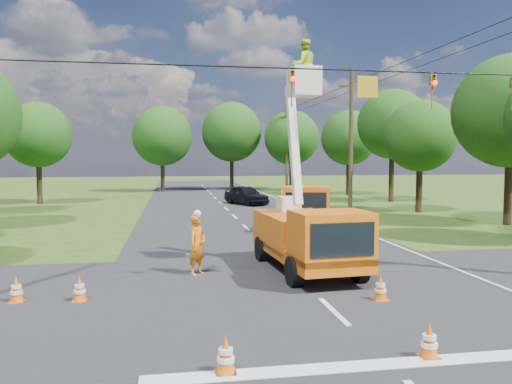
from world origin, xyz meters
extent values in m
plane|color=#294D17|center=(0.00, 20.00, 0.00)|extent=(140.00, 140.00, 0.00)
cube|color=black|center=(0.00, 20.00, 0.00)|extent=(12.00, 100.00, 0.06)
cube|color=black|center=(0.00, 2.00, 0.00)|extent=(56.00, 10.00, 0.07)
cube|color=silver|center=(0.00, -3.20, 0.00)|extent=(9.00, 0.45, 0.02)
cube|color=silver|center=(5.60, 20.00, 0.00)|extent=(0.12, 90.00, 0.02)
cube|color=orange|center=(0.53, 4.56, 0.72)|extent=(2.68, 6.18, 0.45)
cube|color=orange|center=(0.70, 2.41, 1.51)|extent=(2.34, 1.88, 1.51)
cube|color=black|center=(0.76, 1.56, 1.56)|extent=(1.91, 0.21, 0.95)
cube|color=orange|center=(0.47, 5.36, 1.36)|extent=(2.65, 3.89, 1.00)
cylinder|color=black|center=(-0.37, 2.58, 0.46)|extent=(0.39, 0.95, 0.92)
cylinder|color=black|center=(1.73, 2.74, 0.46)|extent=(0.39, 0.95, 0.92)
cylinder|color=black|center=(-0.67, 6.38, 0.46)|extent=(0.39, 0.95, 0.92)
cylinder|color=black|center=(1.43, 6.55, 0.46)|extent=(0.39, 0.95, 0.92)
cube|color=silver|center=(0.38, 6.47, 2.11)|extent=(0.81, 0.81, 0.55)
cube|color=silver|center=(0.42, 5.92, 4.32)|extent=(0.39, 1.36, 4.36)
cube|color=silver|center=(0.50, 4.86, 6.38)|extent=(1.03, 1.03, 0.95)
imported|color=#C6E526|center=(0.50, 4.86, 6.91)|extent=(0.92, 0.75, 1.77)
cube|color=orange|center=(3.23, 15.05, 0.76)|extent=(3.66, 6.68, 0.47)
cube|color=orange|center=(2.73, 12.84, 1.58)|extent=(2.66, 2.26, 1.58)
cube|color=black|center=(2.54, 11.97, 1.63)|extent=(1.97, 0.50, 1.00)
cube|color=orange|center=(3.42, 15.87, 1.42)|extent=(3.28, 4.35, 1.05)
cylinder|color=black|center=(1.71, 13.34, 0.49)|extent=(0.54, 1.02, 0.97)
cylinder|color=black|center=(3.87, 12.85, 0.49)|extent=(0.54, 1.02, 0.97)
cylinder|color=black|center=(2.60, 17.25, 0.49)|extent=(0.54, 1.02, 0.97)
cylinder|color=black|center=(4.76, 16.76, 0.49)|extent=(0.54, 1.02, 0.97)
imported|color=orange|center=(-3.12, 4.60, 1.00)|extent=(0.83, 0.86, 1.99)
imported|color=black|center=(1.98, 28.37, 0.78)|extent=(3.59, 4.93, 1.56)
cone|color=#F15D0C|center=(-3.00, -3.06, 0.38)|extent=(0.36, 0.36, 0.70)
cube|color=#F15D0C|center=(-3.00, -3.06, 0.04)|extent=(0.38, 0.38, 0.04)
cylinder|color=white|center=(-3.00, -3.06, 0.44)|extent=(0.26, 0.26, 0.09)
cylinder|color=white|center=(-3.00, -3.06, 0.29)|extent=(0.31, 0.31, 0.09)
cone|color=#F15D0C|center=(0.90, -3.02, 0.38)|extent=(0.36, 0.36, 0.70)
cube|color=#F15D0C|center=(0.90, -3.02, 0.04)|extent=(0.38, 0.38, 0.04)
cylinder|color=white|center=(0.90, -3.02, 0.44)|extent=(0.26, 0.26, 0.09)
cylinder|color=white|center=(0.90, -3.02, 0.29)|extent=(0.31, 0.31, 0.09)
cone|color=#F15D0C|center=(0.78, 7.99, 0.38)|extent=(0.36, 0.36, 0.70)
cube|color=#F15D0C|center=(0.78, 7.99, 0.04)|extent=(0.38, 0.38, 0.04)
cylinder|color=white|center=(0.78, 7.99, 0.44)|extent=(0.26, 0.26, 0.09)
cylinder|color=white|center=(0.78, 7.99, 0.29)|extent=(0.31, 0.31, 0.09)
cone|color=#F15D0C|center=(2.10, 11.34, 0.38)|extent=(0.36, 0.36, 0.70)
cube|color=#F15D0C|center=(2.10, 11.34, 0.04)|extent=(0.38, 0.38, 0.04)
cylinder|color=white|center=(2.10, 11.34, 0.44)|extent=(0.26, 0.26, 0.09)
cylinder|color=white|center=(2.10, 11.34, 0.29)|extent=(0.31, 0.31, 0.09)
cone|color=#F15D0C|center=(-6.37, 2.02, 0.38)|extent=(0.36, 0.36, 0.70)
cube|color=#F15D0C|center=(-6.37, 2.02, 0.04)|extent=(0.38, 0.38, 0.04)
cylinder|color=white|center=(-6.37, 2.02, 0.44)|extent=(0.26, 0.26, 0.09)
cylinder|color=white|center=(-6.37, 2.02, 0.29)|extent=(0.31, 0.31, 0.09)
cone|color=#F15D0C|center=(-7.99, 2.19, 0.38)|extent=(0.36, 0.36, 0.70)
cube|color=#F15D0C|center=(-7.99, 2.19, 0.04)|extent=(0.38, 0.38, 0.04)
cylinder|color=white|center=(-7.99, 2.19, 0.44)|extent=(0.26, 0.26, 0.09)
cylinder|color=white|center=(-7.99, 2.19, 0.29)|extent=(0.31, 0.31, 0.09)
cone|color=#F15D0C|center=(4.42, 16.86, 0.38)|extent=(0.36, 0.36, 0.70)
cube|color=#F15D0C|center=(4.42, 16.86, 0.04)|extent=(0.38, 0.38, 0.04)
cylinder|color=white|center=(4.42, 16.86, 0.44)|extent=(0.26, 0.26, 0.09)
cylinder|color=white|center=(4.42, 16.86, 0.29)|extent=(0.31, 0.31, 0.09)
cone|color=#F15D0C|center=(1.56, 0.77, 0.38)|extent=(0.36, 0.36, 0.70)
cube|color=#F15D0C|center=(1.56, 0.77, 0.04)|extent=(0.38, 0.38, 0.04)
cylinder|color=white|center=(1.56, 0.77, 0.44)|extent=(0.26, 0.26, 0.09)
cylinder|color=white|center=(1.56, 0.77, 0.29)|extent=(0.31, 0.31, 0.09)
cylinder|color=#4C3823|center=(8.50, 22.00, 5.00)|extent=(0.30, 0.30, 10.00)
cube|color=#4C3823|center=(8.50, 22.00, 8.80)|extent=(1.80, 0.12, 0.12)
cylinder|color=#4C3823|center=(8.50, 42.00, 5.00)|extent=(0.30, 0.30, 10.00)
cube|color=#4C3823|center=(8.50, 42.00, 8.80)|extent=(1.80, 0.12, 0.12)
cylinder|color=black|center=(-0.50, 2.00, 6.30)|extent=(18.00, 0.04, 0.04)
cube|color=gold|center=(1.60, 2.00, 5.85)|extent=(0.60, 0.05, 0.60)
imported|color=gold|center=(-0.60, 2.00, 5.75)|extent=(0.16, 0.20, 1.00)
sphere|color=#FF0C0C|center=(-0.60, 1.88, 6.00)|extent=(0.14, 0.14, 0.14)
imported|color=gold|center=(3.60, 2.00, 5.75)|extent=(0.16, 0.20, 1.00)
sphere|color=#FF0C0C|center=(3.60, 1.88, 6.00)|extent=(0.14, 0.14, 0.14)
cylinder|color=#382616|center=(-14.80, 32.00, 2.02)|extent=(0.44, 0.44, 4.05)
sphere|color=#194612|center=(-14.80, 32.00, 5.70)|extent=(5.40, 5.40, 5.40)
cylinder|color=#382616|center=(15.00, 14.00, 2.29)|extent=(0.44, 0.44, 4.58)
sphere|color=#194612|center=(15.00, 14.00, 6.45)|extent=(6.40, 6.40, 6.40)
cylinder|color=#382616|center=(13.20, 21.00, 1.89)|extent=(0.44, 0.44, 3.78)
sphere|color=#194612|center=(13.20, 21.00, 5.33)|extent=(5.00, 5.00, 5.00)
cylinder|color=#382616|center=(14.80, 29.00, 2.38)|extent=(0.44, 0.44, 4.75)
sphere|color=#194612|center=(14.80, 29.00, 6.70)|extent=(6.00, 6.00, 6.00)
cylinder|color=#382616|center=(13.80, 37.00, 2.07)|extent=(0.44, 0.44, 4.14)
sphere|color=#194612|center=(13.80, 37.00, 5.83)|extent=(5.60, 5.60, 5.60)
cylinder|color=#382616|center=(-5.00, 45.00, 2.20)|extent=(0.44, 0.44, 4.40)
sphere|color=#194612|center=(-5.00, 45.00, 6.20)|extent=(6.60, 6.60, 6.60)
cylinder|color=#382616|center=(3.00, 47.00, 2.42)|extent=(0.44, 0.44, 4.84)
sphere|color=#194612|center=(3.00, 47.00, 6.82)|extent=(7.00, 7.00, 7.00)
cylinder|color=#382616|center=(9.50, 44.00, 2.16)|extent=(0.44, 0.44, 4.31)
sphere|color=#194612|center=(9.50, 44.00, 6.08)|extent=(6.20, 6.20, 6.20)
camera|label=1|loc=(-3.89, -11.61, 3.85)|focal=35.00mm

